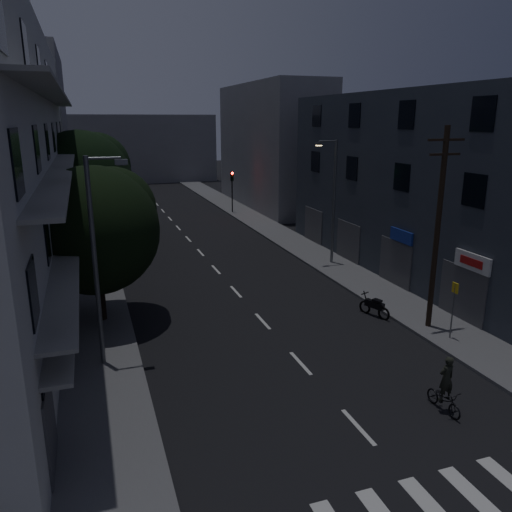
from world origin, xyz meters
TOP-DOWN VIEW (x-y plane):
  - ground at (0.00, 25.00)m, footprint 160.00×160.00m
  - sidewalk_left at (-7.50, 25.00)m, footprint 3.00×90.00m
  - sidewalk_right at (7.50, 25.00)m, footprint 3.00×90.00m
  - lane_markings at (0.00, 31.25)m, footprint 0.15×60.50m
  - building_right at (11.99, 14.00)m, footprint 6.19×28.00m
  - building_far_left at (-12.00, 48.00)m, footprint 6.00×20.00m
  - building_far_right at (12.00, 42.00)m, footprint 6.00×20.00m
  - building_far_end at (0.00, 70.00)m, footprint 24.00×8.00m
  - tree_near at (-7.23, 13.51)m, footprint 5.91×5.91m
  - tree_mid at (-7.68, 26.66)m, footprint 6.96×6.96m
  - tree_far at (-7.34, 33.40)m, footprint 5.56×5.56m
  - traffic_signal_far_right at (6.54, 38.61)m, footprint 0.28×0.37m
  - traffic_signal_far_left at (-6.49, 39.03)m, footprint 0.28×0.37m
  - street_lamp_left_near at (-7.30, 8.79)m, footprint 1.51×0.25m
  - street_lamp_right at (7.51, 18.73)m, footprint 1.51×0.25m
  - street_lamp_left_far at (-6.91, 29.83)m, footprint 1.51×0.25m
  - utility_pole at (6.97, 7.72)m, footprint 1.80×0.24m
  - bus_stop_sign at (7.02, 6.30)m, footprint 0.06×0.35m
  - motorcycle at (5.43, 9.88)m, footprint 0.84×1.76m
  - cyclist at (3.14, 1.89)m, footprint 0.62×1.59m

SIDE VIEW (x-z plane):
  - ground at x=0.00m, z-range 0.00..0.00m
  - lane_markings at x=0.00m, z-range 0.00..0.01m
  - sidewalk_left at x=-7.50m, z-range 0.00..0.15m
  - sidewalk_right at x=7.50m, z-range 0.00..0.15m
  - motorcycle at x=5.43m, z-range -0.12..1.05m
  - cyclist at x=3.14m, z-range -0.32..1.66m
  - bus_stop_sign at x=7.02m, z-range 0.63..3.15m
  - traffic_signal_far_right at x=6.54m, z-range 1.05..5.15m
  - traffic_signal_far_left at x=-6.49m, z-range 1.05..5.15m
  - tree_far at x=-7.34m, z-range 1.02..7.89m
  - street_lamp_left_near at x=-7.30m, z-range 0.60..8.60m
  - street_lamp_right at x=7.51m, z-range 0.60..8.60m
  - street_lamp_left_far at x=-6.91m, z-range 0.60..8.60m
  - tree_near at x=-7.23m, z-range 1.07..8.35m
  - utility_pole at x=6.97m, z-range 0.37..9.37m
  - building_far_end at x=0.00m, z-range 0.00..10.00m
  - building_right at x=11.99m, z-range 0.00..11.00m
  - tree_mid at x=-7.68m, z-range 1.22..9.78m
  - building_far_right at x=12.00m, z-range 0.00..13.00m
  - building_far_left at x=-12.00m, z-range 0.00..16.00m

